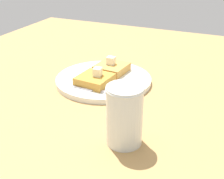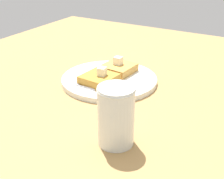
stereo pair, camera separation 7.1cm
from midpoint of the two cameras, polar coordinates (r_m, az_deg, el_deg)
name	(u,v)px [view 2 (the right image)]	position (r cm, az deg, el deg)	size (l,w,h in cm)	color
table_surface	(119,90)	(83.48, 3.71, -0.09)	(121.40, 121.40, 2.29)	#A87F4A
plate	(109,79)	(84.80, 1.88, 1.83)	(25.86, 25.86, 1.39)	silver
toast_slice_left	(99,79)	(80.69, 0.12, 1.86)	(8.20, 8.10, 2.21)	#BC8533
toast_slice_middle	(119,68)	(87.65, 3.53, 3.82)	(8.20, 8.10, 2.21)	gold
butter_pat_primary	(102,71)	(79.73, 0.68, 3.27)	(2.17, 1.96, 2.17)	#F4ECC2
butter_pat_secondary	(118,61)	(87.16, 3.45, 5.24)	(2.17, 1.96, 2.17)	#F4E9C5
fork	(100,90)	(77.09, 0.43, -0.10)	(2.33, 16.05, 0.36)	silver
syrup_jar	(116,119)	(57.93, 4.24, -5.47)	(7.09, 7.09, 11.74)	#59270E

